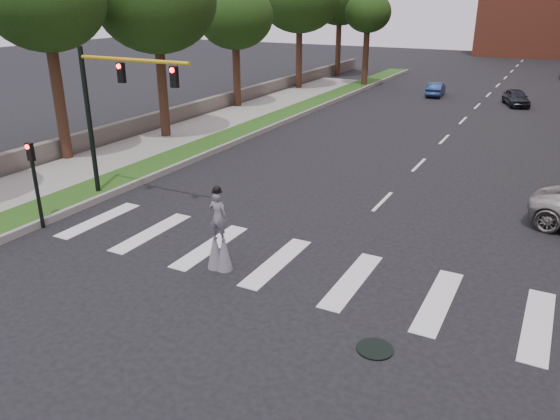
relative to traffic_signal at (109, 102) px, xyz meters
The scene contains 15 objects.
ground_plane 11.04m from the traffic_signal, 17.05° to the right, with size 160.00×160.00×0.00m, color black.
grass_median 17.56m from the traffic_signal, 95.77° to the left, with size 2.00×60.00×0.25m, color #1F4714.
median_curb 17.48m from the traffic_signal, 92.25° to the left, with size 0.20×60.00×0.28m, color gray.
sidewalk_left 9.37m from the traffic_signal, 123.98° to the left, with size 4.00×60.00×0.18m, color gray.
stone_wall 20.64m from the traffic_signal, 110.80° to the left, with size 0.50×56.00×1.10m, color #58544C.
manhole 14.33m from the traffic_signal, 21.36° to the right, with size 0.90×0.90×0.04m, color black.
traffic_signal is the anchor object (origin of this frame).
secondary_signal 4.17m from the traffic_signal, 98.43° to the right, with size 0.25×0.21×3.23m.
stilt_performer 8.38m from the traffic_signal, 24.10° to the right, with size 0.84×0.54×2.75m.
car_near 33.17m from the traffic_signal, 67.98° to the left, with size 1.49×3.69×1.26m, color black.
car_mid 32.85m from the traffic_signal, 79.75° to the left, with size 1.23×3.53×1.16m, color navy.
tree_1 8.25m from the traffic_signal, 153.79° to the left, with size 5.68×5.68×10.28m.
tree_2 11.41m from the traffic_signal, 118.56° to the left, with size 6.75×6.75×10.65m.
tree_3 20.86m from the traffic_signal, 108.08° to the left, with size 5.55×5.55×9.01m.
tree_6 34.17m from the traffic_signal, 92.20° to the left, with size 4.18×4.18×8.41m.
Camera 1 is at (6.10, -12.88, 8.00)m, focal length 35.00 mm.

